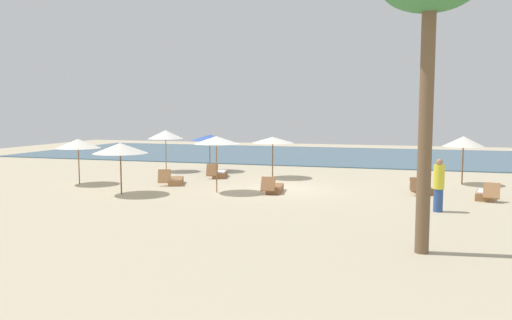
{
  "coord_description": "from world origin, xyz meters",
  "views": [
    {
      "loc": [
        4.9,
        -20.85,
        3.37
      ],
      "look_at": [
        -1.8,
        1.39,
        1.1
      ],
      "focal_mm": 35.5,
      "sensor_mm": 36.0,
      "label": 1
    }
  ],
  "objects_px": {
    "umbrella_1": "(120,148)",
    "umbrella_6": "(78,144)",
    "umbrella_2": "(464,142)",
    "lounger_2": "(421,189)",
    "person_0": "(439,185)",
    "umbrella_5": "(210,138)",
    "lounger_3": "(274,188)",
    "lounger_4": "(219,174)",
    "umbrella_3": "(273,140)",
    "umbrella_4": "(166,135)",
    "lounger_1": "(485,195)",
    "lounger_0": "(175,181)",
    "umbrella_0": "(216,140)"
  },
  "relations": [
    {
      "from": "lounger_3",
      "to": "umbrella_3",
      "type": "bearing_deg",
      "value": 105.7
    },
    {
      "from": "umbrella_6",
      "to": "lounger_2",
      "type": "bearing_deg",
      "value": 6.91
    },
    {
      "from": "umbrella_1",
      "to": "lounger_2",
      "type": "relative_size",
      "value": 1.24
    },
    {
      "from": "umbrella_4",
      "to": "lounger_1",
      "type": "bearing_deg",
      "value": -16.01
    },
    {
      "from": "lounger_1",
      "to": "person_0",
      "type": "distance_m",
      "value": 3.68
    },
    {
      "from": "umbrella_4",
      "to": "umbrella_6",
      "type": "distance_m",
      "value": 5.8
    },
    {
      "from": "person_0",
      "to": "umbrella_5",
      "type": "bearing_deg",
      "value": 144.16
    },
    {
      "from": "umbrella_2",
      "to": "lounger_3",
      "type": "xyz_separation_m",
      "value": [
        -7.68,
        -4.65,
        -1.8
      ]
    },
    {
      "from": "umbrella_1",
      "to": "lounger_4",
      "type": "relative_size",
      "value": 1.25
    },
    {
      "from": "umbrella_4",
      "to": "lounger_3",
      "type": "distance_m",
      "value": 9.44
    },
    {
      "from": "lounger_1",
      "to": "lounger_2",
      "type": "bearing_deg",
      "value": 161.74
    },
    {
      "from": "umbrella_0",
      "to": "lounger_3",
      "type": "xyz_separation_m",
      "value": [
        2.26,
        0.72,
        -2.0
      ]
    },
    {
      "from": "umbrella_2",
      "to": "lounger_0",
      "type": "xyz_separation_m",
      "value": [
        -12.63,
        -3.75,
        -1.8
      ]
    },
    {
      "from": "lounger_3",
      "to": "lounger_0",
      "type": "bearing_deg",
      "value": 169.72
    },
    {
      "from": "umbrella_4",
      "to": "lounger_4",
      "type": "relative_size",
      "value": 1.31
    },
    {
      "from": "umbrella_0",
      "to": "lounger_1",
      "type": "distance_m",
      "value": 10.71
    },
    {
      "from": "umbrella_3",
      "to": "person_0",
      "type": "bearing_deg",
      "value": -41.9
    },
    {
      "from": "lounger_2",
      "to": "person_0",
      "type": "height_order",
      "value": "person_0"
    },
    {
      "from": "umbrella_3",
      "to": "lounger_3",
      "type": "relative_size",
      "value": 1.23
    },
    {
      "from": "lounger_1",
      "to": "lounger_3",
      "type": "distance_m",
      "value": 8.19
    },
    {
      "from": "umbrella_2",
      "to": "umbrella_5",
      "type": "bearing_deg",
      "value": 173.96
    },
    {
      "from": "umbrella_3",
      "to": "umbrella_4",
      "type": "xyz_separation_m",
      "value": [
        -6.35,
        0.85,
        0.15
      ]
    },
    {
      "from": "umbrella_2",
      "to": "umbrella_6",
      "type": "height_order",
      "value": "umbrella_2"
    },
    {
      "from": "lounger_2",
      "to": "umbrella_6",
      "type": "bearing_deg",
      "value": -173.09
    },
    {
      "from": "lounger_2",
      "to": "lounger_3",
      "type": "distance_m",
      "value": 6.02
    },
    {
      "from": "umbrella_2",
      "to": "umbrella_6",
      "type": "xyz_separation_m",
      "value": [
        -16.87,
        -4.95,
        -0.1
      ]
    },
    {
      "from": "umbrella_4",
      "to": "lounger_4",
      "type": "distance_m",
      "value": 4.46
    },
    {
      "from": "umbrella_2",
      "to": "umbrella_6",
      "type": "bearing_deg",
      "value": -163.65
    },
    {
      "from": "umbrella_5",
      "to": "umbrella_1",
      "type": "bearing_deg",
      "value": -93.52
    },
    {
      "from": "lounger_0",
      "to": "lounger_3",
      "type": "relative_size",
      "value": 1.0
    },
    {
      "from": "umbrella_3",
      "to": "lounger_4",
      "type": "relative_size",
      "value": 1.23
    },
    {
      "from": "umbrella_3",
      "to": "lounger_1",
      "type": "height_order",
      "value": "umbrella_3"
    },
    {
      "from": "umbrella_2",
      "to": "person_0",
      "type": "height_order",
      "value": "umbrella_2"
    },
    {
      "from": "umbrella_3",
      "to": "umbrella_4",
      "type": "bearing_deg",
      "value": 172.37
    },
    {
      "from": "umbrella_2",
      "to": "lounger_4",
      "type": "xyz_separation_m",
      "value": [
        -11.53,
        -0.9,
        -1.79
      ]
    },
    {
      "from": "umbrella_5",
      "to": "umbrella_6",
      "type": "distance_m",
      "value": 7.44
    },
    {
      "from": "umbrella_2",
      "to": "lounger_3",
      "type": "distance_m",
      "value": 9.15
    },
    {
      "from": "umbrella_3",
      "to": "lounger_2",
      "type": "relative_size",
      "value": 1.21
    },
    {
      "from": "umbrella_1",
      "to": "umbrella_6",
      "type": "distance_m",
      "value": 3.93
    },
    {
      "from": "umbrella_2",
      "to": "lounger_0",
      "type": "distance_m",
      "value": 13.3
    },
    {
      "from": "umbrella_2",
      "to": "lounger_2",
      "type": "bearing_deg",
      "value": -120.59
    },
    {
      "from": "umbrella_6",
      "to": "lounger_2",
      "type": "xyz_separation_m",
      "value": [
        15.02,
        1.82,
        -1.7
      ]
    },
    {
      "from": "umbrella_1",
      "to": "lounger_3",
      "type": "distance_m",
      "value": 6.45
    },
    {
      "from": "umbrella_6",
      "to": "lounger_1",
      "type": "distance_m",
      "value": 17.46
    },
    {
      "from": "lounger_2",
      "to": "umbrella_4",
      "type": "bearing_deg",
      "value": 164.38
    },
    {
      "from": "umbrella_0",
      "to": "lounger_1",
      "type": "height_order",
      "value": "umbrella_0"
    },
    {
      "from": "umbrella_5",
      "to": "lounger_1",
      "type": "relative_size",
      "value": 1.19
    },
    {
      "from": "umbrella_0",
      "to": "lounger_4",
      "type": "relative_size",
      "value": 1.34
    },
    {
      "from": "umbrella_0",
      "to": "umbrella_6",
      "type": "xyz_separation_m",
      "value": [
        -6.93,
        0.42,
        -0.3
      ]
    },
    {
      "from": "umbrella_5",
      "to": "lounger_0",
      "type": "distance_m",
      "value": 5.41
    }
  ]
}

